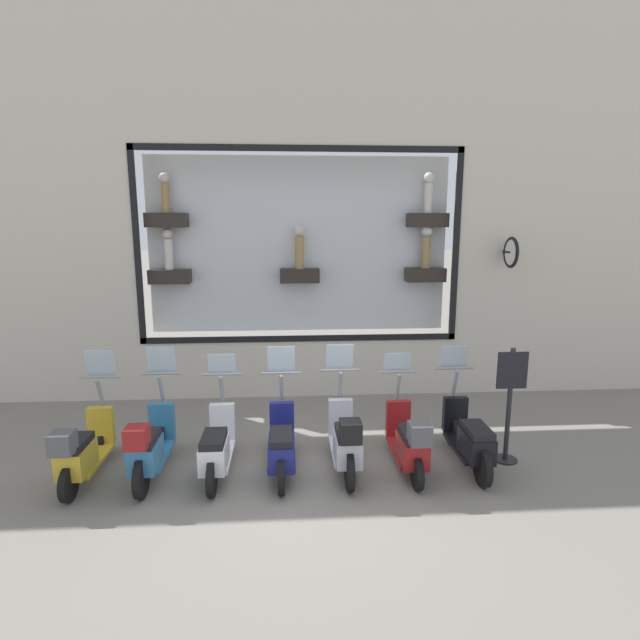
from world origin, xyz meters
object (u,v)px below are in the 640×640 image
(scooter_red_1, at_px, (409,441))
(scooter_teal_5, at_px, (150,446))
(scooter_white_4, at_px, (217,447))
(scooter_silver_2, at_px, (346,440))
(shop_sign_post, at_px, (510,401))
(scooter_black_0, at_px, (469,438))
(scooter_navy_3, at_px, (282,444))
(scooter_yellow_6, at_px, (83,450))

(scooter_red_1, height_order, scooter_teal_5, scooter_teal_5)
(scooter_white_4, relative_size, scooter_teal_5, 0.99)
(scooter_red_1, relative_size, scooter_silver_2, 0.99)
(scooter_teal_5, bearing_deg, shop_sign_post, -87.74)
(scooter_black_0, distance_m, shop_sign_post, 0.83)
(scooter_teal_5, bearing_deg, scooter_black_0, -89.30)
(scooter_white_4, height_order, scooter_teal_5, scooter_teal_5)
(scooter_silver_2, bearing_deg, shop_sign_post, -85.25)
(scooter_red_1, xyz_separation_m, scooter_navy_3, (0.07, 1.82, -0.03))
(scooter_black_0, xyz_separation_m, scooter_white_4, (-0.01, 3.64, -0.02))
(scooter_silver_2, bearing_deg, scooter_black_0, -88.27)
(scooter_teal_5, height_order, scooter_yellow_6, scooter_teal_5)
(shop_sign_post, bearing_deg, scooter_black_0, 103.15)
(scooter_black_0, bearing_deg, scooter_white_4, 90.09)
(scooter_silver_2, xyz_separation_m, shop_sign_post, (0.20, -2.46, 0.46))
(scooter_navy_3, relative_size, shop_sign_post, 1.03)
(scooter_silver_2, relative_size, scooter_navy_3, 1.01)
(scooter_red_1, height_order, scooter_silver_2, scooter_silver_2)
(scooter_silver_2, bearing_deg, scooter_yellow_6, 90.21)
(scooter_red_1, xyz_separation_m, scooter_white_4, (0.07, 2.73, -0.03))
(scooter_black_0, height_order, scooter_red_1, scooter_black_0)
(scooter_silver_2, bearing_deg, scooter_navy_3, 86.69)
(scooter_black_0, height_order, scooter_yellow_6, scooter_yellow_6)
(scooter_silver_2, height_order, shop_sign_post, shop_sign_post)
(scooter_black_0, distance_m, scooter_teal_5, 4.55)
(scooter_black_0, relative_size, scooter_teal_5, 1.00)
(scooter_teal_5, xyz_separation_m, shop_sign_post, (0.20, -5.19, 0.46))
(scooter_black_0, bearing_deg, scooter_navy_3, 90.05)
(shop_sign_post, bearing_deg, scooter_navy_3, 92.58)
(scooter_navy_3, bearing_deg, scooter_white_4, 90.23)
(scooter_white_4, distance_m, scooter_yellow_6, 1.82)
(scooter_teal_5, bearing_deg, scooter_yellow_6, 90.81)
(scooter_silver_2, xyz_separation_m, scooter_yellow_6, (-0.01, 3.64, -0.02))
(scooter_red_1, bearing_deg, scooter_teal_5, 89.70)
(scooter_teal_5, height_order, shop_sign_post, shop_sign_post)
(scooter_black_0, distance_m, scooter_silver_2, 1.82)
(scooter_black_0, bearing_deg, scooter_yellow_6, 90.72)
(scooter_black_0, relative_size, scooter_red_1, 1.01)
(scooter_silver_2, distance_m, scooter_navy_3, 0.91)
(scooter_white_4, xyz_separation_m, scooter_yellow_6, (-0.06, 1.82, 0.04))
(scooter_red_1, height_order, shop_sign_post, shop_sign_post)
(scooter_black_0, xyz_separation_m, scooter_navy_3, (-0.00, 2.73, -0.01))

